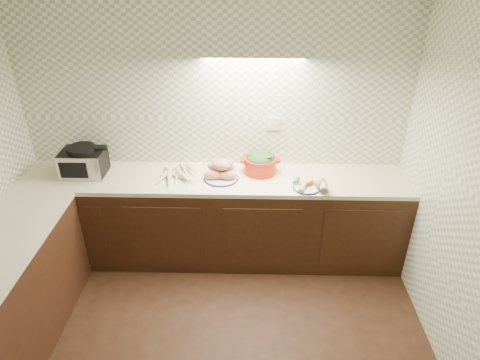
{
  "coord_description": "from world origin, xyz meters",
  "views": [
    {
      "loc": [
        0.33,
        -1.94,
        2.84
      ],
      "look_at": [
        0.25,
        1.25,
        1.02
      ],
      "focal_mm": 32.0,
      "sensor_mm": 36.0,
      "label": 1
    }
  ],
  "objects_px": {
    "onion_bowl": "(223,168)",
    "veg_plate": "(313,185)",
    "toaster_oven": "(83,162)",
    "dutch_oven": "(260,162)",
    "parsnip_pile": "(179,175)",
    "sweet_potato_plate": "(221,171)"
  },
  "relations": [
    {
      "from": "veg_plate",
      "to": "toaster_oven",
      "type": "bearing_deg",
      "value": 174.02
    },
    {
      "from": "parsnip_pile",
      "to": "onion_bowl",
      "type": "xyz_separation_m",
      "value": [
        0.4,
        0.14,
        0.01
      ]
    },
    {
      "from": "dutch_oven",
      "to": "veg_plate",
      "type": "height_order",
      "value": "dutch_oven"
    },
    {
      "from": "toaster_oven",
      "to": "onion_bowl",
      "type": "relative_size",
      "value": 2.83
    },
    {
      "from": "toaster_oven",
      "to": "veg_plate",
      "type": "height_order",
      "value": "toaster_oven"
    },
    {
      "from": "parsnip_pile",
      "to": "onion_bowl",
      "type": "relative_size",
      "value": 2.65
    },
    {
      "from": "parsnip_pile",
      "to": "sweet_potato_plate",
      "type": "bearing_deg",
      "value": 0.73
    },
    {
      "from": "onion_bowl",
      "to": "veg_plate",
      "type": "relative_size",
      "value": 0.43
    },
    {
      "from": "parsnip_pile",
      "to": "sweet_potato_plate",
      "type": "relative_size",
      "value": 1.15
    },
    {
      "from": "toaster_oven",
      "to": "veg_plate",
      "type": "distance_m",
      "value": 2.12
    },
    {
      "from": "toaster_oven",
      "to": "onion_bowl",
      "type": "height_order",
      "value": "toaster_oven"
    },
    {
      "from": "dutch_oven",
      "to": "parsnip_pile",
      "type": "bearing_deg",
      "value": -170.89
    },
    {
      "from": "dutch_oven",
      "to": "veg_plate",
      "type": "bearing_deg",
      "value": -34.01
    },
    {
      "from": "dutch_oven",
      "to": "veg_plate",
      "type": "xyz_separation_m",
      "value": [
        0.46,
        -0.3,
        -0.06
      ]
    },
    {
      "from": "onion_bowl",
      "to": "veg_plate",
      "type": "height_order",
      "value": "veg_plate"
    },
    {
      "from": "toaster_oven",
      "to": "dutch_oven",
      "type": "xyz_separation_m",
      "value": [
        1.64,
        0.08,
        -0.03
      ]
    },
    {
      "from": "toaster_oven",
      "to": "sweet_potato_plate",
      "type": "height_order",
      "value": "toaster_oven"
    },
    {
      "from": "parsnip_pile",
      "to": "dutch_oven",
      "type": "xyz_separation_m",
      "value": [
        0.75,
        0.14,
        0.07
      ]
    },
    {
      "from": "parsnip_pile",
      "to": "dutch_oven",
      "type": "distance_m",
      "value": 0.77
    },
    {
      "from": "parsnip_pile",
      "to": "sweet_potato_plate",
      "type": "xyz_separation_m",
      "value": [
        0.39,
        0.01,
        0.04
      ]
    },
    {
      "from": "toaster_oven",
      "to": "dutch_oven",
      "type": "height_order",
      "value": "toaster_oven"
    },
    {
      "from": "toaster_oven",
      "to": "parsnip_pile",
      "type": "xyz_separation_m",
      "value": [
        0.89,
        -0.06,
        -0.1
      ]
    }
  ]
}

